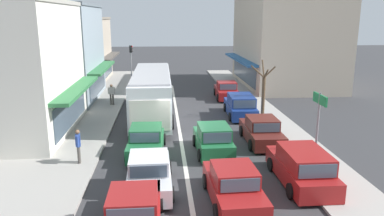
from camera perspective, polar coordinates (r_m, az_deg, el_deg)
The scene contains 23 objects.
ground_plane at distance 21.00m, azimuth -1.62°, elevation -5.39°, with size 140.00×140.00×0.00m, color #353538.
lane_centre_line at distance 24.81m, azimuth -2.11°, elevation -2.36°, with size 0.20×28.00×0.01m, color silver.
sidewalk_left at distance 27.32m, azimuth -16.70°, elevation -1.29°, with size 5.20×44.00×0.14m, color #A39E96.
kerb_right at distance 27.66m, azimuth 10.64°, elevation -0.78°, with size 2.80×44.00×0.12m, color #A39E96.
shopfront_corner_near at distance 24.33m, azimuth -26.84°, elevation 5.25°, with size 8.40×9.34×7.83m.
shopfront_mid_block at distance 33.30m, azimuth -20.79°, elevation 7.82°, with size 8.48×9.22×7.92m.
shopfront_far_end at distance 42.50m, azimuth -17.26°, elevation 8.47°, with size 7.43×9.44×6.85m.
building_right_far at distance 39.35m, azimuth 14.15°, elevation 10.70°, with size 9.41×12.46×10.15m.
city_bus at distance 25.99m, azimuth -6.15°, elevation 2.57°, with size 2.79×10.87×3.23m.
sedan_queue_gap_filler at distance 14.51m, azimuth 6.34°, elevation -11.76°, with size 2.02×4.26×1.47m.
sedan_adjacent_lane_lead at distance 15.59m, azimuth -6.54°, elevation -9.88°, with size 1.95×4.23×1.47m.
hatchback_behind_bus_near at distance 19.34m, azimuth 3.25°, elevation -4.90°, with size 1.90×3.74×1.54m.
sedan_queue_far_back at distance 19.45m, azimuth -6.96°, elevation -5.02°, with size 2.01×4.26×1.47m.
sedan_adjacent_lane_trail at distance 12.74m, azimuth -8.89°, elevation -15.69°, with size 1.90×4.20×1.47m.
parked_wagon_kerb_front at distance 16.52m, azimuth 16.39°, elevation -8.67°, with size 1.94×4.50×1.58m.
parked_sedan_kerb_second at distance 21.26m, azimuth 10.55°, elevation -3.51°, with size 1.94×4.22×1.47m.
parked_wagon_kerb_third at distance 26.59m, azimuth 7.39°, elevation 0.28°, with size 2.06×4.56×1.58m.
parked_sedan_kerb_rear at distance 32.45m, azimuth 5.26°, elevation 2.64°, with size 2.01×4.26×1.47m.
traffic_light_downstreet at distance 37.06m, azimuth -9.26°, elevation 7.33°, with size 0.32×0.24×4.20m.
directional_road_sign at distance 17.81m, azimuth 18.77°, elevation -0.67°, with size 0.10×1.40×3.60m.
street_tree_right at distance 26.20m, azimuth 10.81°, elevation 2.38°, with size 1.73×1.56×4.00m.
pedestrian_with_handbag_near at distance 18.45m, azimuth -16.96°, elevation -5.26°, with size 0.34×0.65×1.63m.
pedestrian_browsing_midblock at distance 29.94m, azimuth -12.15°, elevation 2.23°, with size 0.56×0.28×1.63m.
Camera 1 is at (-1.01, -19.82, 6.89)m, focal length 35.00 mm.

